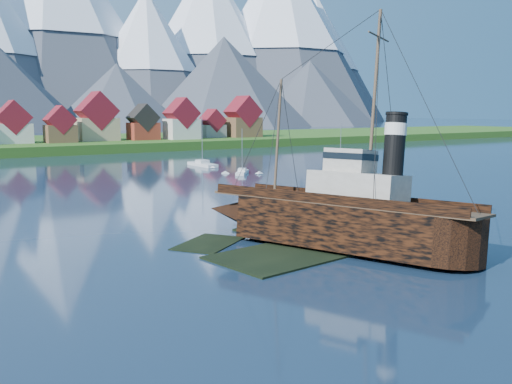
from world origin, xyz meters
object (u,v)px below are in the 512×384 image
tugboat_wreck (331,215)px  sailboat_f (340,163)px  sailboat_d (242,173)px  sailboat_e (202,165)px

tugboat_wreck → sailboat_f: tugboat_wreck is taller
tugboat_wreck → sailboat_f: bearing=26.6°
tugboat_wreck → sailboat_f: 90.22m
sailboat_d → sailboat_e: sailboat_e is taller
sailboat_d → sailboat_e: (0.67, 20.04, 0.04)m
tugboat_wreck → sailboat_d: bearing=44.8°
sailboat_e → sailboat_f: sailboat_e is taller
sailboat_f → sailboat_d: bearing=-176.1°
sailboat_d → tugboat_wreck: bearing=-73.8°
tugboat_wreck → sailboat_f: size_ratio=2.82×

